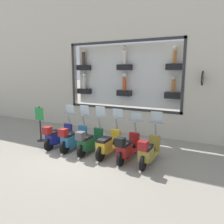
{
  "coord_description": "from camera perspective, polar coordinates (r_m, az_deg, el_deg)",
  "views": [
    {
      "loc": [
        -6.39,
        -4.5,
        3.04
      ],
      "look_at": [
        1.72,
        -0.33,
        1.35
      ],
      "focal_mm": 35.0,
      "sensor_mm": 36.0,
      "label": 1
    }
  ],
  "objects": [
    {
      "name": "ground_plane",
      "position": [
        8.39,
        -7.54,
        -10.86
      ],
      "size": [
        120.0,
        120.0,
        0.0
      ],
      "primitive_type": "plane",
      "color": "gray"
    },
    {
      "name": "building_facade",
      "position": [
        11.19,
        3.12,
        21.99
      ],
      "size": [
        1.22,
        36.0,
        10.34
      ],
      "color": "beige",
      "rests_on": "ground_plane"
    },
    {
      "name": "scooter_olive_0",
      "position": [
        7.38,
        9.46,
        -10.04
      ],
      "size": [
        1.8,
        0.61,
        1.66
      ],
      "color": "black",
      "rests_on": "ground_plane"
    },
    {
      "name": "scooter_red_1",
      "position": [
        7.63,
        3.86,
        -9.26
      ],
      "size": [
        1.8,
        0.6,
        1.54
      ],
      "color": "black",
      "rests_on": "ground_plane"
    },
    {
      "name": "scooter_yellow_2",
      "position": [
        8.01,
        -1.06,
        -8.43
      ],
      "size": [
        1.81,
        0.6,
        1.64
      ],
      "color": "black",
      "rests_on": "ground_plane"
    },
    {
      "name": "scooter_green_3",
      "position": [
        8.32,
        -6.0,
        -7.59
      ],
      "size": [
        1.79,
        0.61,
        1.68
      ],
      "color": "black",
      "rests_on": "ground_plane"
    },
    {
      "name": "scooter_teal_4",
      "position": [
        8.75,
        -10.24,
        -6.74
      ],
      "size": [
        1.8,
        0.6,
        1.67
      ],
      "color": "black",
      "rests_on": "ground_plane"
    },
    {
      "name": "scooter_navy_5",
      "position": [
        9.23,
        -14.09,
        -6.04
      ],
      "size": [
        1.8,
        0.6,
        1.64
      ],
      "color": "black",
      "rests_on": "ground_plane"
    },
    {
      "name": "shop_sign_post",
      "position": [
        10.12,
        -18.31,
        -2.67
      ],
      "size": [
        0.36,
        0.45,
        1.55
      ],
      "color": "#232326",
      "rests_on": "ground_plane"
    }
  ]
}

